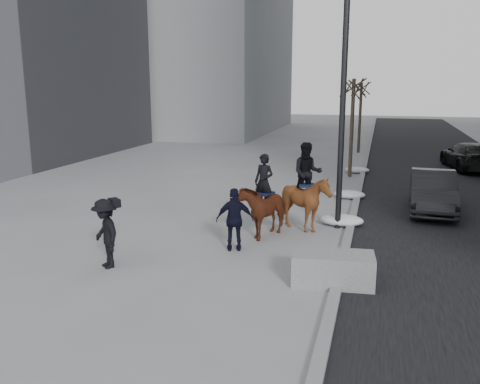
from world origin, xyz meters
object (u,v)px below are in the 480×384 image
(mounted_right, at_px, (306,196))
(mounted_left, at_px, (263,205))
(car_near, at_px, (433,191))
(planter, at_px, (333,269))

(mounted_right, bearing_deg, mounted_left, -145.94)
(mounted_right, bearing_deg, car_near, 42.34)
(car_near, height_order, mounted_right, mounted_right)
(planter, xyz_separation_m, mounted_left, (-2.43, 3.34, 0.55))
(car_near, distance_m, mounted_left, 6.88)
(planter, xyz_separation_m, mounted_right, (-1.24, 4.14, 0.74))
(planter, distance_m, car_near, 8.31)
(car_near, bearing_deg, planter, -107.52)
(planter, height_order, mounted_left, mounted_left)
(planter, bearing_deg, car_near, 70.35)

